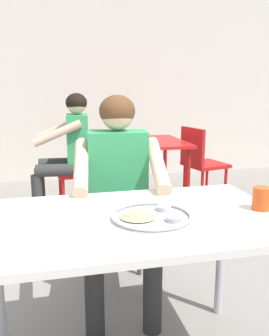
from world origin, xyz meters
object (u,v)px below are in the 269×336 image
(thali_tray, at_px, (151,216))
(patron_background, at_px, (68,144))
(diner_foreground, at_px, (119,185))
(chair_red_left, at_px, (84,167))
(drinking_cup, at_px, (262,198))
(chair_red_right, at_px, (200,160))
(table_foreground, at_px, (131,234))
(chair_foreground, at_px, (116,213))
(table_background_red, at_px, (146,150))

(thali_tray, relative_size, patron_background, 0.27)
(thali_tray, distance_m, patron_background, 2.27)
(diner_foreground, bearing_deg, thali_tray, -88.66)
(patron_background, bearing_deg, diner_foreground, -83.54)
(thali_tray, bearing_deg, patron_background, 95.07)
(diner_foreground, bearing_deg, chair_red_left, 91.10)
(thali_tray, height_order, drinking_cup, drinking_cup)
(thali_tray, relative_size, chair_red_right, 0.39)
(thali_tray, distance_m, diner_foreground, 0.62)
(thali_tray, distance_m, drinking_cup, 0.50)
(table_foreground, bearing_deg, diner_foreground, 83.83)
(chair_red_left, distance_m, patron_background, 0.30)
(chair_foreground, xyz_separation_m, patron_background, (-0.21, 1.43, 0.24))
(chair_red_left, distance_m, chair_red_right, 1.23)
(drinking_cup, bearing_deg, table_foreground, 176.25)
(table_foreground, relative_size, drinking_cup, 12.78)
(chair_foreground, relative_size, chair_red_right, 0.98)
(diner_foreground, xyz_separation_m, chair_red_left, (-0.03, 1.70, -0.26))
(diner_foreground, xyz_separation_m, patron_background, (-0.19, 1.64, -0.01))
(chair_foreground, xyz_separation_m, table_background_red, (0.58, 1.42, 0.15))
(patron_background, bearing_deg, chair_red_right, -1.35)
(drinking_cup, height_order, chair_red_left, drinking_cup)
(table_foreground, relative_size, chair_foreground, 1.55)
(chair_red_left, bearing_deg, chair_foreground, -87.94)
(diner_foreground, bearing_deg, drinking_cup, -50.36)
(chair_foreground, height_order, diner_foreground, diner_foreground)
(diner_foreground, bearing_deg, table_foreground, -96.17)
(table_foreground, xyz_separation_m, table_background_red, (0.67, 2.22, -0.04))
(table_foreground, bearing_deg, chair_red_left, 89.24)
(chair_red_left, bearing_deg, patron_background, -161.67)
(chair_foreground, relative_size, table_background_red, 0.98)
(chair_red_left, bearing_deg, diner_foreground, -88.90)
(table_background_red, xyz_separation_m, chair_red_left, (-0.64, 0.06, -0.16))
(table_foreground, height_order, table_background_red, table_foreground)
(thali_tray, distance_m, chair_red_right, 2.53)
(table_foreground, distance_m, thali_tray, 0.12)
(chair_foreground, bearing_deg, thali_tray, -90.42)
(chair_red_right, bearing_deg, drinking_cup, -106.91)
(drinking_cup, xyz_separation_m, chair_foreground, (-0.49, 0.83, -0.31))
(table_foreground, distance_m, chair_foreground, 0.82)
(table_background_red, relative_size, chair_red_right, 1.00)
(table_foreground, xyz_separation_m, chair_red_right, (1.25, 2.19, -0.17))
(table_background_red, relative_size, patron_background, 0.70)
(chair_foreground, bearing_deg, diner_foreground, -95.50)
(chair_foreground, distance_m, diner_foreground, 0.32)
(diner_foreground, distance_m, chair_red_right, 2.02)
(chair_foreground, xyz_separation_m, chair_red_right, (1.17, 1.40, 0.02))
(table_foreground, xyz_separation_m, diner_foreground, (0.06, 0.58, 0.06))
(chair_foreground, bearing_deg, drinking_cup, -59.40)
(diner_foreground, relative_size, chair_red_left, 1.54)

